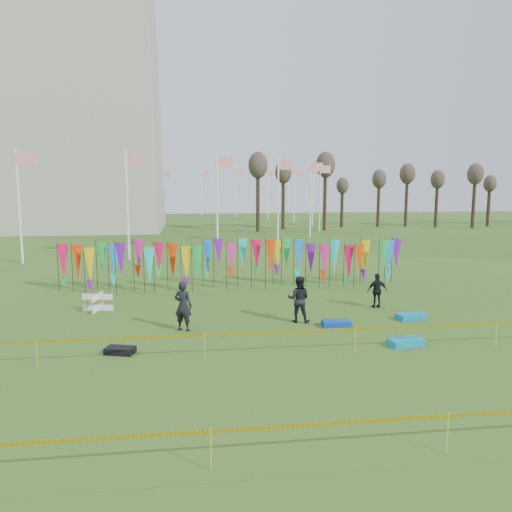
{
  "coord_description": "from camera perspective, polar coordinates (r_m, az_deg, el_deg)",
  "views": [
    {
      "loc": [
        -2.31,
        -16.72,
        5.52
      ],
      "look_at": [
        0.76,
        6.0,
        2.23
      ],
      "focal_mm": 35.0,
      "sensor_mm": 36.0,
      "label": 1
    }
  ],
  "objects": [
    {
      "name": "kite_bag_black",
      "position": [
        17.29,
        -15.27,
        -10.36
      ],
      "size": [
        1.05,
        0.79,
        0.22
      ],
      "primitive_type": "cube",
      "rotation": [
        0.0,
        0.0,
        -0.3
      ],
      "color": "black",
      "rests_on": "ground"
    },
    {
      "name": "box_kite",
      "position": [
        23.08,
        -17.65,
        -5.06
      ],
      "size": [
        0.7,
        0.7,
        0.78
      ],
      "rotation": [
        0.0,
        0.0,
        -0.19
      ],
      "color": "red",
      "rests_on": "ground"
    },
    {
      "name": "person_right",
      "position": [
        23.16,
        13.69,
        -3.87
      ],
      "size": [
        0.92,
        0.52,
        1.56
      ],
      "primitive_type": "imported",
      "rotation": [
        0.0,
        0.0,
        3.14
      ],
      "color": "black",
      "rests_on": "ground"
    },
    {
      "name": "person_mid",
      "position": [
        20.25,
        4.91,
        -4.93
      ],
      "size": [
        1.05,
        0.83,
        1.88
      ],
      "primitive_type": "imported",
      "rotation": [
        0.0,
        0.0,
        2.81
      ],
      "color": "black",
      "rests_on": "ground"
    },
    {
      "name": "kite_bag_turquoise",
      "position": [
        18.24,
        16.75,
        -9.4
      ],
      "size": [
        1.3,
        0.82,
        0.24
      ],
      "primitive_type": "cube",
      "rotation": [
        0.0,
        0.0,
        0.19
      ],
      "color": "#0B8CB0",
      "rests_on": "ground"
    },
    {
      "name": "caution_tape_far",
      "position": [
        10.42,
        5.0,
        -18.93
      ],
      "size": [
        26.0,
        0.02,
        0.9
      ],
      "color": "#DFC404",
      "rests_on": "ground"
    },
    {
      "name": "kite_bag_teal",
      "position": [
        21.73,
        17.31,
        -6.6
      ],
      "size": [
        1.32,
        0.83,
        0.23
      ],
      "primitive_type": "cube",
      "rotation": [
        0.0,
        0.0,
        0.21
      ],
      "color": "#0C84B0",
      "rests_on": "ground"
    },
    {
      "name": "kite_bag_blue",
      "position": [
        19.97,
        9.2,
        -7.63
      ],
      "size": [
        1.13,
        0.63,
        0.23
      ],
      "primitive_type": "cube",
      "rotation": [
        0.0,
        0.0,
        -0.05
      ],
      "color": "#0A40AF",
      "rests_on": "ground"
    },
    {
      "name": "ground",
      "position": [
        17.75,
        0.16,
        -9.94
      ],
      "size": [
        160.0,
        160.0,
        0.0
      ],
      "primitive_type": "plane",
      "color": "#305618",
      "rests_on": "ground"
    },
    {
      "name": "person_left",
      "position": [
        19.2,
        -8.33,
        -5.66
      ],
      "size": [
        0.85,
        0.76,
        1.92
      ],
      "primitive_type": "imported",
      "rotation": [
        0.0,
        0.0,
        2.71
      ],
      "color": "black",
      "rests_on": "ground"
    },
    {
      "name": "caution_tape_near",
      "position": [
        16.14,
        0.07,
        -8.91
      ],
      "size": [
        26.0,
        0.02,
        0.9
      ],
      "color": "#DFC404",
      "rests_on": "ground"
    },
    {
      "name": "banner_row",
      "position": [
        26.53,
        -2.02,
        -0.24
      ],
      "size": [
        18.64,
        0.64,
        2.52
      ],
      "color": "black",
      "rests_on": "ground"
    },
    {
      "name": "tree_line",
      "position": [
        69.74,
        22.0,
        8.12
      ],
      "size": [
        53.92,
        1.92,
        7.84
      ],
      "color": "#35291A",
      "rests_on": "ground"
    },
    {
      "name": "flagpole_ring",
      "position": [
        65.78,
        -18.05,
        6.45
      ],
      "size": [
        57.4,
        56.16,
        8.0
      ],
      "color": "white",
      "rests_on": "ground"
    }
  ]
}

